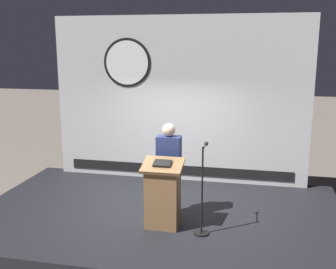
% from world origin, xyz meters
% --- Properties ---
extents(ground_plane, '(40.00, 40.00, 0.00)m').
position_xyz_m(ground_plane, '(0.00, 0.00, 0.00)').
color(ground_plane, '#6B6056').
extents(stage_platform, '(6.40, 4.00, 0.30)m').
position_xyz_m(stage_platform, '(0.00, 0.00, 0.15)').
color(stage_platform, black).
rests_on(stage_platform, ground).
extents(banner_display, '(5.38, 0.12, 3.46)m').
position_xyz_m(banner_display, '(-0.02, 1.85, 2.03)').
color(banner_display, silver).
rests_on(banner_display, stage_platform).
extents(podium, '(0.64, 0.50, 1.11)m').
position_xyz_m(podium, '(0.20, -0.55, 0.84)').
color(podium, olive).
rests_on(podium, stage_platform).
extents(speaker_person, '(0.40, 0.26, 1.60)m').
position_xyz_m(speaker_person, '(0.20, -0.07, 1.12)').
color(speaker_person, black).
rests_on(speaker_person, stage_platform).
extents(microphone_stand, '(0.24, 0.55, 1.40)m').
position_xyz_m(microphone_stand, '(0.85, -0.64, 0.79)').
color(microphone_stand, black).
rests_on(microphone_stand, stage_platform).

